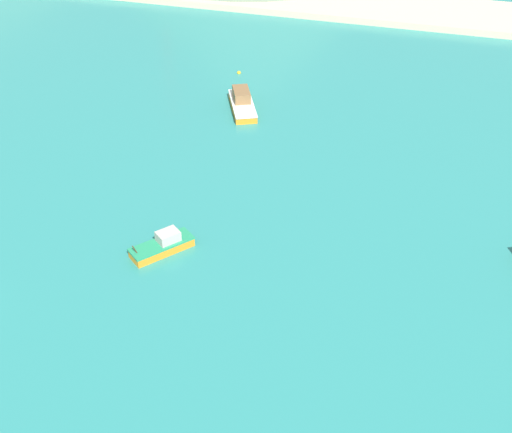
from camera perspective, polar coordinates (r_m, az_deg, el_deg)
ground at (r=90.10m, az=-12.88°, el=5.03°), size 260.00×280.00×0.50m
fishing_boat_3 at (r=71.19m, az=-7.80°, el=-2.39°), size 6.00×6.70×2.18m
fishing_boat_4 at (r=98.62m, az=-1.17°, el=9.52°), size 6.67×9.71×2.58m
buoy_1 at (r=110.31m, az=-1.45°, el=11.96°), size 0.61×0.61×0.61m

